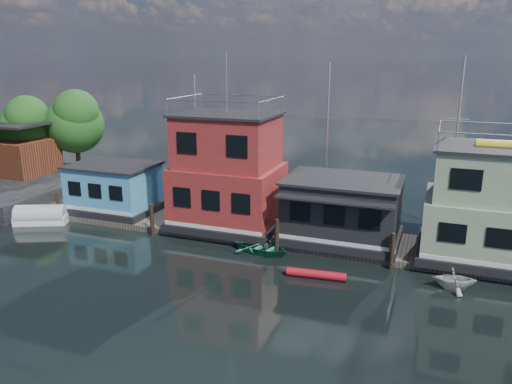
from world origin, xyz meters
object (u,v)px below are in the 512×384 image
at_px(houseboat_dark, 342,209).
at_px(houseboat_green, 498,207).
at_px(houseboat_blue, 114,188).
at_px(houseboat_red, 228,174).
at_px(tarp_runabout, 41,216).
at_px(red_kayak, 316,274).
at_px(dinghy_teal, 263,247).
at_px(dinghy_white, 454,279).

relative_size(houseboat_dark, houseboat_green, 0.88).
xyz_separation_m(houseboat_dark, houseboat_green, (9.00, 0.02, 1.13)).
xyz_separation_m(houseboat_blue, houseboat_red, (9.50, 0.00, 1.90)).
bearing_deg(tarp_runabout, red_kayak, -29.67).
height_order(red_kayak, dinghy_teal, dinghy_teal).
bearing_deg(dinghy_teal, houseboat_blue, 91.78).
relative_size(houseboat_blue, dinghy_white, 2.81).
xyz_separation_m(houseboat_green, tarp_runabout, (-30.50, -3.55, -2.99)).
height_order(dinghy_white, dinghy_teal, dinghy_white).
distance_m(houseboat_dark, red_kayak, 5.96).
bearing_deg(dinghy_teal, dinghy_white, -81.04).
height_order(houseboat_green, dinghy_white, houseboat_green).
height_order(houseboat_green, red_kayak, houseboat_green).
bearing_deg(houseboat_blue, houseboat_red, 0.00).
distance_m(tarp_runabout, dinghy_teal, 17.17).
distance_m(houseboat_blue, dinghy_white, 24.82).
relative_size(red_kayak, tarp_runabout, 0.83).
bearing_deg(houseboat_dark, dinghy_white, -31.57).
bearing_deg(houseboat_green, houseboat_red, -180.00).
relative_size(dinghy_white, tarp_runabout, 0.57).
relative_size(houseboat_red, houseboat_green, 1.41).
bearing_deg(dinghy_teal, red_kayak, -106.39).
distance_m(houseboat_red, tarp_runabout, 14.40).
height_order(houseboat_red, dinghy_teal, houseboat_red).
bearing_deg(houseboat_dark, tarp_runabout, -170.66).
bearing_deg(tarp_runabout, houseboat_dark, -14.94).
bearing_deg(houseboat_green, red_kayak, -149.03).
relative_size(houseboat_blue, houseboat_dark, 0.86).
bearing_deg(dinghy_teal, houseboat_dark, -39.83).
bearing_deg(dinghy_teal, houseboat_green, -62.05).
bearing_deg(houseboat_red, dinghy_white, -15.95).
bearing_deg(houseboat_green, tarp_runabout, -173.35).
bearing_deg(tarp_runabout, dinghy_teal, -22.69).
distance_m(red_kayak, tarp_runabout, 21.34).
height_order(dinghy_white, tarp_runabout, tarp_runabout).
bearing_deg(tarp_runabout, houseboat_green, -17.63).
bearing_deg(dinghy_teal, tarp_runabout, 106.53).
bearing_deg(houseboat_red, tarp_runabout, -165.25).
bearing_deg(houseboat_dark, dinghy_teal, -144.77).
distance_m(houseboat_green, dinghy_white, 5.59).
relative_size(houseboat_blue, houseboat_red, 0.54).
relative_size(houseboat_dark, tarp_runabout, 1.86).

